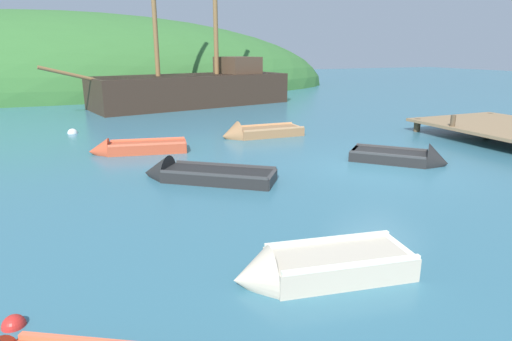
{
  "coord_description": "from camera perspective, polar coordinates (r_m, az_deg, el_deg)",
  "views": [
    {
      "loc": [
        -8.57,
        -10.29,
        3.56
      ],
      "look_at": [
        -4.12,
        0.21,
        0.33
      ],
      "focal_mm": 30.12,
      "sensor_mm": 36.0,
      "label": 1
    }
  ],
  "objects": [
    {
      "name": "buoy_white",
      "position": [
        20.53,
        -23.18,
        4.55
      ],
      "size": [
        0.42,
        0.42,
        0.42
      ],
      "primitive_type": "sphere",
      "color": "white",
      "rests_on": "ground"
    },
    {
      "name": "rowboat_far",
      "position": [
        12.25,
        -7.83,
        -0.75
      ],
      "size": [
        3.74,
        3.18,
        1.1
      ],
      "rotation": [
        0.0,
        0.0,
        2.5
      ],
      "color": "black",
      "rests_on": "ground"
    },
    {
      "name": "ground_plane",
      "position": [
        13.86,
        16.25,
        0.28
      ],
      "size": [
        120.0,
        120.0,
        0.0
      ],
      "primitive_type": "plane",
      "color": "teal"
    },
    {
      "name": "rowboat_center",
      "position": [
        15.88,
        -15.87,
        2.7
      ],
      "size": [
        3.47,
        1.55,
        0.91
      ],
      "rotation": [
        0.0,
        0.0,
        2.95
      ],
      "color": "#C64C2D",
      "rests_on": "ground"
    },
    {
      "name": "rowboat_portside",
      "position": [
        18.15,
        -0.01,
        4.89
      ],
      "size": [
        3.49,
        1.29,
        1.17
      ],
      "rotation": [
        0.0,
        0.0,
        3.12
      ],
      "color": "#9E7047",
      "rests_on": "ground"
    },
    {
      "name": "shore_hill",
      "position": [
        42.19,
        -24.98,
        9.54
      ],
      "size": [
        52.0,
        22.1,
        13.38
      ],
      "primitive_type": "ellipsoid",
      "color": "#387033",
      "rests_on": "ground"
    },
    {
      "name": "buoy_red",
      "position": [
        6.91,
        -29.46,
        -17.52
      ],
      "size": [
        0.31,
        0.31,
        0.31
      ],
      "primitive_type": "sphere",
      "color": "red",
      "rests_on": "ground"
    },
    {
      "name": "rowboat_near_dock",
      "position": [
        7.14,
        7.86,
        -12.95
      ],
      "size": [
        3.03,
        1.45,
        0.97
      ],
      "rotation": [
        0.0,
        0.0,
        2.98
      ],
      "color": "beige",
      "rests_on": "ground"
    },
    {
      "name": "sailing_ship",
      "position": [
        28.77,
        -8.21,
        10.11
      ],
      "size": [
        15.35,
        6.65,
        13.58
      ],
      "rotation": [
        0.0,
        0.0,
        3.35
      ],
      "color": "#38281E",
      "rests_on": "ground"
    },
    {
      "name": "rowboat_outer_left",
      "position": [
        14.79,
        19.37,
        1.37
      ],
      "size": [
        2.97,
        3.03,
        1.2
      ],
      "rotation": [
        0.0,
        0.0,
        5.48
      ],
      "color": "black",
      "rests_on": "ground"
    }
  ]
}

